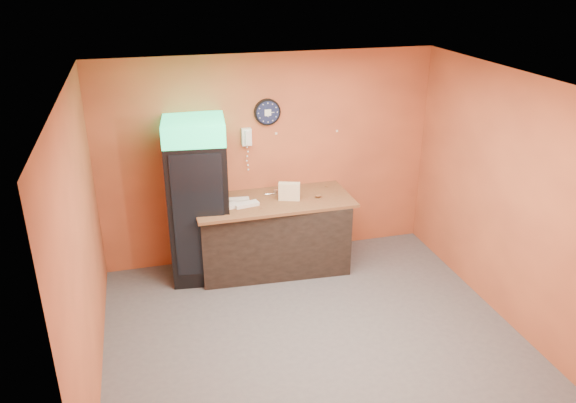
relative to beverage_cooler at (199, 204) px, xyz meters
name	(u,v)px	position (x,y,z in m)	size (l,w,h in m)	color
floor	(312,334)	(1.00, -1.60, -1.03)	(4.50, 4.50, 0.00)	#47474C
back_wall	(269,159)	(1.00, 0.40, 0.37)	(4.50, 0.02, 2.80)	#C76138
left_wall	(82,248)	(-1.25, -1.60, 0.37)	(0.02, 4.00, 2.80)	#C76138
right_wall	(506,198)	(3.25, -1.60, 0.37)	(0.02, 4.00, 2.80)	#C76138
ceiling	(317,83)	(1.00, -1.60, 1.77)	(4.50, 4.00, 0.02)	white
beverage_cooler	(199,204)	(0.00, 0.00, 0.00)	(0.81, 0.82, 2.11)	black
prep_counter	(273,235)	(0.94, -0.03, -0.55)	(1.92, 0.85, 0.96)	black
wall_clock	(267,112)	(0.98, 0.37, 1.02)	(0.35, 0.06, 0.35)	black
wall_phone	(247,137)	(0.70, 0.34, 0.72)	(0.12, 0.11, 0.23)	white
butcher_paper	(273,201)	(0.94, -0.03, -0.05)	(2.05, 0.94, 0.04)	brown
sub_roll_stack	(289,191)	(1.15, -0.10, 0.08)	(0.29, 0.18, 0.23)	beige
wrapped_sandwich_left	(225,207)	(0.30, -0.17, -0.01)	(0.30, 0.12, 0.04)	silver
wrapped_sandwich_mid	(247,204)	(0.57, -0.16, -0.01)	(0.30, 0.12, 0.04)	silver
wrapped_sandwich_right	(239,200)	(0.51, 0.02, -0.01)	(0.26, 0.10, 0.04)	silver
kitchen_tool	(276,192)	(1.03, 0.13, 0.00)	(0.06, 0.06, 0.06)	silver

